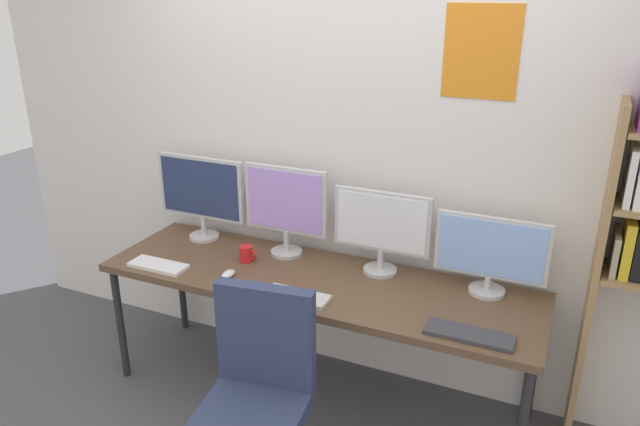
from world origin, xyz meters
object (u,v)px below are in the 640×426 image
(desk, at_px, (316,287))
(keyboard_left, at_px, (158,265))
(monitor_center_left, at_px, (286,205))
(coffee_mug, at_px, (246,254))
(keyboard_right, at_px, (469,335))
(keyboard_center, at_px, (297,296))
(computer_mouse, at_px, (228,274))
(office_chair, at_px, (257,420))
(monitor_center_right, at_px, (382,227))
(monitor_far_right, at_px, (491,252))
(monitor_far_left, at_px, (201,192))

(desk, bearing_deg, keyboard_left, -164.69)
(monitor_center_left, height_order, coffee_mug, monitor_center_left)
(keyboard_right, bearing_deg, monitor_center_left, 158.46)
(keyboard_center, bearing_deg, keyboard_right, 0.00)
(computer_mouse, height_order, coffee_mug, coffee_mug)
(office_chair, height_order, coffee_mug, office_chair)
(keyboard_left, relative_size, keyboard_center, 1.00)
(keyboard_left, distance_m, keyboard_center, 0.84)
(monitor_center_right, distance_m, monitor_far_right, 0.56)
(keyboard_left, distance_m, computer_mouse, 0.41)
(monitor_center_left, height_order, monitor_center_right, monitor_center_left)
(monitor_center_left, bearing_deg, keyboard_center, -57.60)
(office_chair, relative_size, monitor_far_left, 1.75)
(desk, height_order, monitor_far_left, monitor_far_left)
(monitor_far_left, xyz_separation_m, coffee_mug, (0.40, -0.18, -0.25))
(monitor_center_right, relative_size, monitor_far_right, 0.95)
(keyboard_left, relative_size, computer_mouse, 3.40)
(office_chair, xyz_separation_m, monitor_far_right, (0.79, 0.94, 0.56))
(keyboard_left, xyz_separation_m, computer_mouse, (0.41, 0.06, 0.01))
(monitor_center_left, bearing_deg, monitor_center_right, -0.00)
(office_chair, xyz_separation_m, keyboard_center, (-0.05, 0.50, 0.35))
(coffee_mug, bearing_deg, office_chair, -57.37)
(desk, xyz_separation_m, computer_mouse, (-0.43, -0.17, 0.07))
(monitor_center_right, bearing_deg, monitor_center_left, 180.00)
(monitor_center_right, distance_m, keyboard_center, 0.58)
(office_chair, distance_m, monitor_far_right, 1.35)
(monitor_far_right, height_order, computer_mouse, monitor_far_right)
(keyboard_left, height_order, coffee_mug, coffee_mug)
(office_chair, distance_m, monitor_center_right, 1.14)
(keyboard_center, distance_m, coffee_mug, 0.51)
(office_chair, bearing_deg, keyboard_right, 32.23)
(office_chair, height_order, keyboard_center, office_chair)
(monitor_far_left, bearing_deg, keyboard_center, -27.71)
(monitor_center_left, relative_size, monitor_center_right, 0.99)
(monitor_far_right, bearing_deg, office_chair, -130.14)
(keyboard_right, relative_size, computer_mouse, 4.02)
(computer_mouse, relative_size, coffee_mug, 0.91)
(desk, relative_size, keyboard_center, 7.15)
(office_chair, relative_size, monitor_center_right, 1.90)
(monitor_center_right, height_order, keyboard_left, monitor_center_right)
(keyboard_right, bearing_deg, computer_mouse, 177.37)
(computer_mouse, bearing_deg, keyboard_left, -171.90)
(keyboard_left, xyz_separation_m, keyboard_right, (1.68, 0.00, 0.00))
(keyboard_center, relative_size, computer_mouse, 3.39)
(keyboard_center, bearing_deg, computer_mouse, 172.26)
(keyboard_right, distance_m, coffee_mug, 1.31)
(desk, height_order, keyboard_left, keyboard_left)
(keyboard_right, distance_m, computer_mouse, 1.27)
(coffee_mug, bearing_deg, keyboard_left, -146.94)
(monitor_center_right, height_order, keyboard_center, monitor_center_right)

